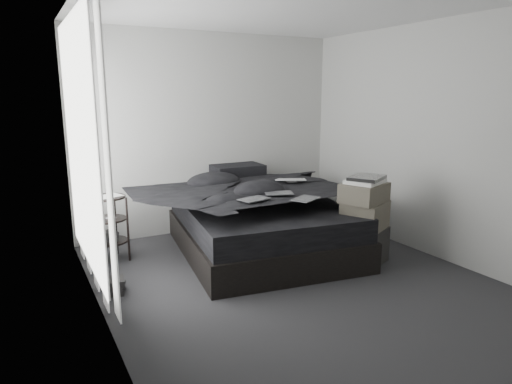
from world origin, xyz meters
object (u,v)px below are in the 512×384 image
laptop (291,174)px  side_stand (109,229)px  bed (259,235)px  box_lower (362,246)px

laptop → side_stand: laptop is taller
side_stand → laptop: bearing=-11.5°
bed → laptop: laptop is taller
bed → laptop: bearing=7.5°
bed → side_stand: 1.71m
bed → box_lower: 1.22m
box_lower → side_stand: bearing=150.5°
side_stand → box_lower: side_stand is taller
bed → box_lower: (0.77, -0.94, 0.03)m
laptop → box_lower: bearing=-44.7°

